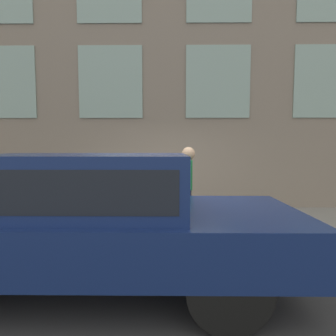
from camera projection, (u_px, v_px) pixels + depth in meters
ground_plane at (161, 247)px, 4.66m from camera, size 80.00×80.00×0.00m
sidewalk at (163, 223)px, 5.96m from camera, size 2.61×60.00×0.14m
building_facade at (164, 24)px, 7.02m from camera, size 0.33×40.00×10.15m
fire_hydrant at (148, 209)px, 5.30m from camera, size 0.30×0.42×0.80m
person at (188, 180)px, 5.29m from camera, size 0.40×0.26×1.65m
parked_car_navy_near at (83, 213)px, 3.29m from camera, size 1.84×5.36×1.69m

